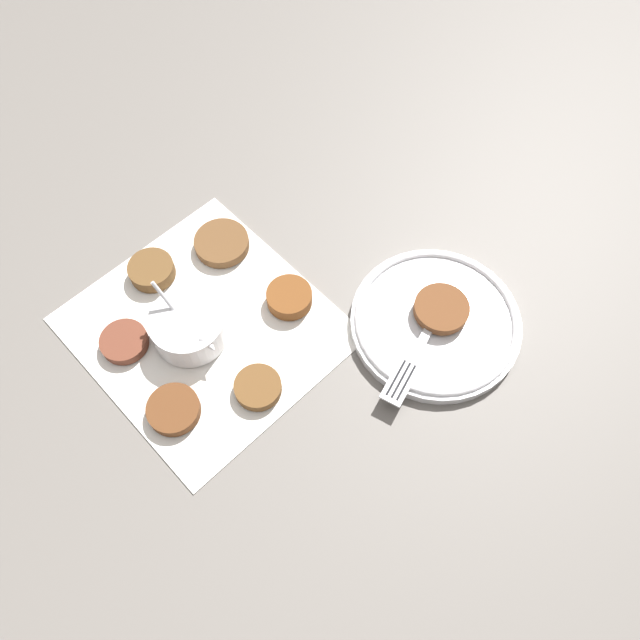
{
  "coord_description": "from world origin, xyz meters",
  "views": [
    {
      "loc": [
        0.37,
        -0.17,
        0.76
      ],
      "look_at": [
        0.09,
        0.1,
        0.02
      ],
      "focal_mm": 35.0,
      "sensor_mm": 36.0,
      "label": 1
    }
  ],
  "objects_px": {
    "sauce_bowl": "(189,328)",
    "fritter_on_plate": "(441,309)",
    "fork": "(413,359)",
    "serving_plate": "(435,322)"
  },
  "relations": [
    {
      "from": "sauce_bowl",
      "to": "serving_plate",
      "type": "distance_m",
      "value": 0.33
    },
    {
      "from": "serving_plate",
      "to": "fritter_on_plate",
      "type": "xyz_separation_m",
      "value": [
        -0.0,
        0.01,
        0.02
      ]
    },
    {
      "from": "serving_plate",
      "to": "fritter_on_plate",
      "type": "height_order",
      "value": "fritter_on_plate"
    },
    {
      "from": "sauce_bowl",
      "to": "fritter_on_plate",
      "type": "xyz_separation_m",
      "value": [
        0.21,
        0.26,
        0.0
      ]
    },
    {
      "from": "fritter_on_plate",
      "to": "serving_plate",
      "type": "bearing_deg",
      "value": -73.31
    },
    {
      "from": "serving_plate",
      "to": "fork",
      "type": "relative_size",
      "value": 1.31
    },
    {
      "from": "sauce_bowl",
      "to": "fork",
      "type": "distance_m",
      "value": 0.3
    },
    {
      "from": "fork",
      "to": "serving_plate",
      "type": "bearing_deg",
      "value": 105.27
    },
    {
      "from": "sauce_bowl",
      "to": "fritter_on_plate",
      "type": "distance_m",
      "value": 0.34
    },
    {
      "from": "serving_plate",
      "to": "fork",
      "type": "distance_m",
      "value": 0.07
    }
  ]
}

